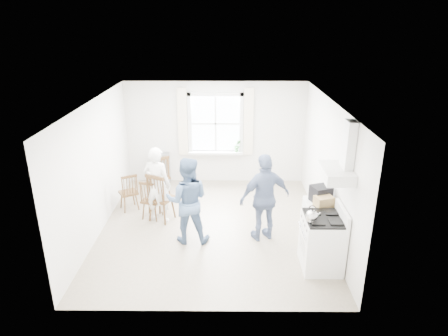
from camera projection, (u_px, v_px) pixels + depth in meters
room_shell at (212, 168)px, 7.75m from camera, size 4.62×5.12×2.64m
window_assembly at (216, 127)px, 9.98m from camera, size 1.88×0.24×1.70m
range_hood at (340, 164)px, 6.26m from camera, size 0.45×0.76×0.94m
shelf_unit at (161, 168)px, 10.26m from camera, size 0.40×0.30×0.80m
gas_stove at (322, 242)px, 6.77m from camera, size 0.68×0.76×1.12m
kettle at (312, 216)px, 6.44m from camera, size 0.20×0.20×0.29m
low_cabinet at (317, 224)px, 7.43m from camera, size 0.50×0.55×0.90m
stereo_stack at (321, 194)px, 7.24m from camera, size 0.41×0.39×0.30m
cardboard_box at (324, 202)px, 7.04m from camera, size 0.36×0.31×0.20m
windsor_chair_a at (160, 172)px, 9.36m from camera, size 0.60×0.60×1.04m
windsor_chair_b at (149, 196)px, 8.35m from camera, size 0.46×0.45×0.88m
windsor_chair_c at (129, 189)px, 8.73m from camera, size 0.50×0.49×0.87m
person_left at (157, 185)px, 8.21m from camera, size 0.75×0.75×1.64m
person_mid at (187, 200)px, 7.45m from camera, size 0.82×0.82×1.69m
person_right at (265, 198)px, 7.51m from camera, size 1.31×1.31×1.73m
potted_plant at (237, 146)px, 10.06m from camera, size 0.20×0.20×0.32m
windsor_chair_d at (158, 193)px, 8.21m from camera, size 0.60×0.60×1.08m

